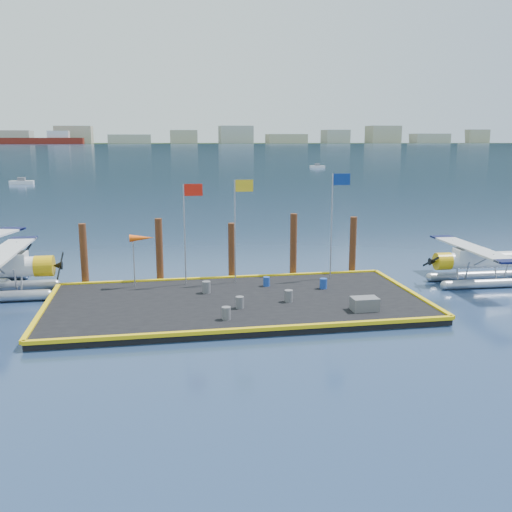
{
  "coord_description": "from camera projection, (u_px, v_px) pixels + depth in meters",
  "views": [
    {
      "loc": [
        -4.15,
        -29.56,
        9.03
      ],
      "look_at": [
        1.45,
        2.0,
        2.36
      ],
      "focal_mm": 40.0,
      "sensor_mm": 36.0,
      "label": 1
    }
  ],
  "objects": [
    {
      "name": "ground",
      "position": [
        236.0,
        307.0,
        31.04
      ],
      "size": [
        4000.0,
        4000.0,
        0.0
      ],
      "primitive_type": "plane",
      "color": "navy",
      "rests_on": "ground"
    },
    {
      "name": "dock",
      "position": [
        236.0,
        303.0,
        31.0
      ],
      "size": [
        20.0,
        10.0,
        0.4
      ],
      "primitive_type": "cube",
      "color": "black",
      "rests_on": "ground"
    },
    {
      "name": "dock_bumpers",
      "position": [
        236.0,
        298.0,
        30.94
      ],
      "size": [
        20.25,
        10.25,
        0.18
      ],
      "primitive_type": null,
      "color": "#DEB80D",
      "rests_on": "dock"
    },
    {
      "name": "far_backdrop",
      "position": [
        234.0,
        138.0,
        1745.1
      ],
      "size": [
        3050.0,
        2050.0,
        810.0
      ],
      "color": "black",
      "rests_on": "ground"
    },
    {
      "name": "seaplane_d",
      "position": [
        476.0,
        263.0,
        35.58
      ],
      "size": [
        8.04,
        8.86,
        3.16
      ],
      "rotation": [
        0.0,
        0.0,
        1.54
      ],
      "color": "#999DA7",
      "rests_on": "ground"
    },
    {
      "name": "drum_0",
      "position": [
        206.0,
        287.0,
        32.23
      ],
      "size": [
        0.48,
        0.48,
        0.67
      ],
      "primitive_type": "cylinder",
      "color": "#55555A",
      "rests_on": "dock"
    },
    {
      "name": "drum_1",
      "position": [
        240.0,
        302.0,
        29.36
      ],
      "size": [
        0.43,
        0.43,
        0.61
      ],
      "primitive_type": "cylinder",
      "color": "#55555A",
      "rests_on": "dock"
    },
    {
      "name": "drum_2",
      "position": [
        289.0,
        296.0,
        30.5
      ],
      "size": [
        0.45,
        0.45,
        0.64
      ],
      "primitive_type": "cylinder",
      "color": "#55555A",
      "rests_on": "dock"
    },
    {
      "name": "drum_3",
      "position": [
        226.0,
        313.0,
        27.53
      ],
      "size": [
        0.44,
        0.44,
        0.62
      ],
      "primitive_type": "cylinder",
      "color": "#55555A",
      "rests_on": "dock"
    },
    {
      "name": "drum_4",
      "position": [
        323.0,
        283.0,
        33.18
      ],
      "size": [
        0.43,
        0.43,
        0.6
      ],
      "primitive_type": "cylinder",
      "color": "navy",
      "rests_on": "dock"
    },
    {
      "name": "drum_5",
      "position": [
        266.0,
        281.0,
        33.75
      ],
      "size": [
        0.39,
        0.39,
        0.55
      ],
      "primitive_type": "cylinder",
      "color": "navy",
      "rests_on": "dock"
    },
    {
      "name": "crate",
      "position": [
        365.0,
        304.0,
        28.99
      ],
      "size": [
        1.34,
        0.89,
        0.67
      ],
      "primitive_type": "cube",
      "color": "#55555A",
      "rests_on": "dock"
    },
    {
      "name": "flagpole_red",
      "position": [
        188.0,
        218.0,
        33.41
      ],
      "size": [
        1.14,
        0.08,
        6.0
      ],
      "color": "#93929A",
      "rests_on": "dock"
    },
    {
      "name": "flagpole_yellow",
      "position": [
        238.0,
        215.0,
        33.9
      ],
      "size": [
        1.14,
        0.08,
        6.2
      ],
      "color": "#93929A",
      "rests_on": "dock"
    },
    {
      "name": "flagpole_blue",
      "position": [
        335.0,
        210.0,
        34.9
      ],
      "size": [
        1.14,
        0.08,
        6.5
      ],
      "color": "#93929A",
      "rests_on": "dock"
    },
    {
      "name": "windsock",
      "position": [
        141.0,
        239.0,
        33.18
      ],
      "size": [
        1.4,
        0.44,
        3.12
      ],
      "color": "#93929A",
      "rests_on": "dock"
    },
    {
      "name": "piling_0",
      "position": [
        84.0,
        256.0,
        34.38
      ],
      "size": [
        0.44,
        0.44,
        4.0
      ],
      "primitive_type": "cylinder",
      "color": "#462714",
      "rests_on": "ground"
    },
    {
      "name": "piling_1",
      "position": [
        159.0,
        252.0,
        35.13
      ],
      "size": [
        0.44,
        0.44,
        4.2
      ],
      "primitive_type": "cylinder",
      "color": "#462714",
      "rests_on": "ground"
    },
    {
      "name": "piling_2",
      "position": [
        232.0,
        253.0,
        35.94
      ],
      "size": [
        0.44,
        0.44,
        3.8
      ],
      "primitive_type": "cylinder",
      "color": "#462714",
      "rests_on": "ground"
    },
    {
      "name": "piling_3",
      "position": [
        293.0,
        247.0,
        36.58
      ],
      "size": [
        0.44,
        0.44,
        4.3
      ],
      "primitive_type": "cylinder",
      "color": "#462714",
      "rests_on": "ground"
    },
    {
      "name": "piling_4",
      "position": [
        353.0,
        247.0,
        37.29
      ],
      "size": [
        0.44,
        0.44,
        4.0
      ],
      "primitive_type": "cylinder",
      "color": "#462714",
      "rests_on": "ground"
    }
  ]
}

